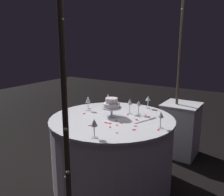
# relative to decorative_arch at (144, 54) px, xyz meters

# --- Properties ---
(ground_plane) EXTENTS (12.00, 12.00, 0.00)m
(ground_plane) POSITION_rel_decorative_arch_xyz_m (-0.00, -0.36, -1.47)
(ground_plane) COLOR black
(decorative_arch) EXTENTS (2.24, 0.06, 2.24)m
(decorative_arch) POSITION_rel_decorative_arch_xyz_m (0.00, 0.00, 0.00)
(decorative_arch) COLOR #473D2D
(decorative_arch) RESTS_ON ground
(main_table) EXTENTS (1.35, 1.35, 0.78)m
(main_table) POSITION_rel_decorative_arch_xyz_m (-0.00, -0.36, -1.08)
(main_table) COLOR white
(main_table) RESTS_ON ground
(side_table) EXTENTS (0.49, 0.49, 0.75)m
(side_table) POSITION_rel_decorative_arch_xyz_m (-1.14, 0.06, -1.10)
(side_table) COLOR white
(side_table) RESTS_ON ground
(tiered_cake) EXTENTS (0.22, 0.22, 0.21)m
(tiered_cake) POSITION_rel_decorative_arch_xyz_m (-0.04, -0.39, -0.55)
(tiered_cake) COLOR silver
(tiered_cake) RESTS_ON main_table
(wine_glass_0) EXTENTS (0.06, 0.06, 0.18)m
(wine_glass_0) POSITION_rel_decorative_arch_xyz_m (-0.24, -0.27, -0.56)
(wine_glass_0) COLOR silver
(wine_glass_0) RESTS_ON main_table
(wine_glass_1) EXTENTS (0.06, 0.06, 0.17)m
(wine_glass_1) POSITION_rel_decorative_arch_xyz_m (0.54, -0.19, -0.56)
(wine_glass_1) COLOR silver
(wine_glass_1) RESTS_ON main_table
(wine_glass_2) EXTENTS (0.06, 0.06, 0.17)m
(wine_glass_2) POSITION_rel_decorative_arch_xyz_m (-0.09, -0.75, -0.56)
(wine_glass_2) COLOR silver
(wine_glass_2) RESTS_ON main_table
(wine_glass_3) EXTENTS (0.06, 0.06, 0.15)m
(wine_glass_3) POSITION_rel_decorative_arch_xyz_m (-0.56, -0.19, -0.57)
(wine_glass_3) COLOR silver
(wine_glass_3) RESTS_ON main_table
(wine_glass_4) EXTENTS (0.06, 0.06, 0.16)m
(wine_glass_4) POSITION_rel_decorative_arch_xyz_m (0.01, 0.20, -0.57)
(wine_glass_4) COLOR silver
(wine_glass_4) RESTS_ON main_table
(wine_glass_5) EXTENTS (0.06, 0.06, 0.16)m
(wine_glass_5) POSITION_rel_decorative_arch_xyz_m (-0.26, -0.17, -0.57)
(wine_glass_5) COLOR silver
(wine_glass_5) RESTS_ON main_table
(wine_glass_6) EXTENTS (0.06, 0.06, 0.16)m
(wine_glass_6) POSITION_rel_decorative_arch_xyz_m (-0.40, -0.67, -0.57)
(wine_glass_6) COLOR silver
(wine_glass_6) RESTS_ON main_table
(cake_knife) EXTENTS (0.29, 0.12, 0.01)m
(cake_knife) POSITION_rel_decorative_arch_xyz_m (-0.13, -0.01, -0.68)
(cake_knife) COLOR silver
(cake_knife) RESTS_ON main_table
(rose_petal_0) EXTENTS (0.04, 0.04, 0.00)m
(rose_petal_0) POSITION_rel_decorative_arch_xyz_m (0.33, -0.41, -0.69)
(rose_petal_0) COLOR red
(rose_petal_0) RESTS_ON main_table
(rose_petal_1) EXTENTS (0.03, 0.04, 0.00)m
(rose_petal_1) POSITION_rel_decorative_arch_xyz_m (0.50, -0.55, -0.69)
(rose_petal_1) COLOR red
(rose_petal_1) RESTS_ON main_table
(rose_petal_2) EXTENTS (0.04, 0.03, 0.00)m
(rose_petal_2) POSITION_rel_decorative_arch_xyz_m (-0.17, -0.78, -0.69)
(rose_petal_2) COLOR red
(rose_petal_2) RESTS_ON main_table
(rose_petal_3) EXTENTS (0.04, 0.04, 0.00)m
(rose_petal_3) POSITION_rel_decorative_arch_xyz_m (-0.52, -0.10, -0.69)
(rose_petal_3) COLOR red
(rose_petal_3) RESTS_ON main_table
(rose_petal_4) EXTENTS (0.04, 0.04, 0.00)m
(rose_petal_4) POSITION_rel_decorative_arch_xyz_m (0.26, -0.40, -0.69)
(rose_petal_4) COLOR red
(rose_petal_4) RESTS_ON main_table
(rose_petal_5) EXTENTS (0.03, 0.04, 0.00)m
(rose_petal_5) POSITION_rel_decorative_arch_xyz_m (-0.28, -0.09, -0.69)
(rose_petal_5) COLOR red
(rose_petal_5) RESTS_ON main_table
(rose_petal_6) EXTENTS (0.03, 0.03, 0.00)m
(rose_petal_6) POSITION_rel_decorative_arch_xyz_m (0.35, -0.08, -0.69)
(rose_petal_6) COLOR red
(rose_petal_6) RESTS_ON main_table
(rose_petal_7) EXTENTS (0.04, 0.04, 0.00)m
(rose_petal_7) POSITION_rel_decorative_arch_xyz_m (0.05, -0.27, -0.69)
(rose_petal_7) COLOR red
(rose_petal_7) RESTS_ON main_table
(rose_petal_8) EXTENTS (0.04, 0.04, 0.00)m
(rose_petal_8) POSITION_rel_decorative_arch_xyz_m (0.17, -0.28, -0.69)
(rose_petal_8) COLOR red
(rose_petal_8) RESTS_ON main_table
(rose_petal_9) EXTENTS (0.04, 0.04, 0.00)m
(rose_petal_9) POSITION_rel_decorative_arch_xyz_m (0.10, -0.19, -0.69)
(rose_petal_9) COLOR red
(rose_petal_9) RESTS_ON main_table
(rose_petal_10) EXTENTS (0.04, 0.04, 0.00)m
(rose_petal_10) POSITION_rel_decorative_arch_xyz_m (0.10, -0.02, -0.69)
(rose_petal_10) COLOR red
(rose_petal_10) RESTS_ON main_table
(rose_petal_11) EXTENTS (0.04, 0.04, 0.00)m
(rose_petal_11) POSITION_rel_decorative_arch_xyz_m (-0.25, -0.04, -0.69)
(rose_petal_11) COLOR red
(rose_petal_11) RESTS_ON main_table
(rose_petal_12) EXTENTS (0.04, 0.04, 0.00)m
(rose_petal_12) POSITION_rel_decorative_arch_xyz_m (-0.08, -0.09, -0.69)
(rose_petal_12) COLOR red
(rose_petal_12) RESTS_ON main_table
(rose_petal_13) EXTENTS (0.04, 0.04, 0.00)m
(rose_petal_13) POSITION_rel_decorative_arch_xyz_m (0.26, -0.22, -0.69)
(rose_petal_13) COLOR red
(rose_petal_13) RESTS_ON main_table
(rose_petal_14) EXTENTS (0.04, 0.04, 0.00)m
(rose_petal_14) POSITION_rel_decorative_arch_xyz_m (0.16, -0.33, -0.69)
(rose_petal_14) COLOR red
(rose_petal_14) RESTS_ON main_table
(rose_petal_15) EXTENTS (0.05, 0.05, 0.00)m
(rose_petal_15) POSITION_rel_decorative_arch_xyz_m (0.20, 0.01, -0.69)
(rose_petal_15) COLOR red
(rose_petal_15) RESTS_ON main_table
(rose_petal_16) EXTENTS (0.04, 0.03, 0.00)m
(rose_petal_16) POSITION_rel_decorative_arch_xyz_m (0.08, 0.20, -0.69)
(rose_petal_16) COLOR red
(rose_petal_16) RESTS_ON main_table
(rose_petal_17) EXTENTS (0.04, 0.04, 0.00)m
(rose_petal_17) POSITION_rel_decorative_arch_xyz_m (-0.09, -0.11, -0.69)
(rose_petal_17) COLOR red
(rose_petal_17) RESTS_ON main_table
(rose_petal_18) EXTENTS (0.03, 0.02, 0.00)m
(rose_petal_18) POSITION_rel_decorative_arch_xyz_m (0.17, -0.31, -0.69)
(rose_petal_18) COLOR red
(rose_petal_18) RESTS_ON main_table
(rose_petal_19) EXTENTS (0.04, 0.03, 0.00)m
(rose_petal_19) POSITION_rel_decorative_arch_xyz_m (-0.18, -0.27, -0.69)
(rose_petal_19) COLOR red
(rose_petal_19) RESTS_ON main_table
(rose_petal_20) EXTENTS (0.05, 0.04, 0.00)m
(rose_petal_20) POSITION_rel_decorative_arch_xyz_m (0.04, -0.71, -0.69)
(rose_petal_20) COLOR red
(rose_petal_20) RESTS_ON main_table
(rose_petal_21) EXTENTS (0.03, 0.04, 0.00)m
(rose_petal_21) POSITION_rel_decorative_arch_xyz_m (0.17, -0.19, -0.69)
(rose_petal_21) COLOR red
(rose_petal_21) RESTS_ON main_table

